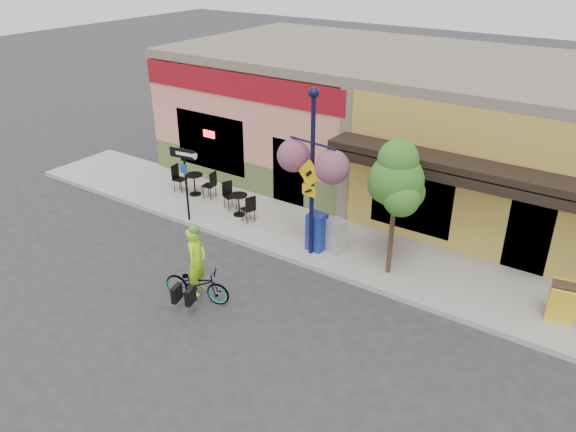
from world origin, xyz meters
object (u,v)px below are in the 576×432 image
at_px(bicycle, 197,284).
at_px(building, 429,126).
at_px(cyclist_rider, 197,270).
at_px(newspaper_box_grey, 336,236).
at_px(newspaper_box_blue, 317,232).
at_px(one_way_sign, 186,185).
at_px(street_tree, 394,209).
at_px(lamp_post, 312,175).

bearing_deg(bicycle, building, -25.71).
height_order(cyclist_rider, newspaper_box_grey, cyclist_rider).
bearing_deg(newspaper_box_blue, one_way_sign, -169.39).
bearing_deg(building, cyclist_rider, -100.41).
distance_m(cyclist_rider, street_tree, 5.01).
distance_m(bicycle, newspaper_box_grey, 4.12).
relative_size(lamp_post, one_way_sign, 1.98).
bearing_deg(building, street_tree, -75.80).
bearing_deg(building, newspaper_box_blue, -95.87).
xyz_separation_m(building, newspaper_box_blue, (-0.63, -6.17, -1.56)).
height_order(bicycle, lamp_post, lamp_post).
bearing_deg(one_way_sign, building, 47.06).
xyz_separation_m(lamp_post, newspaper_box_blue, (0.01, 0.28, -1.77)).
xyz_separation_m(cyclist_rider, newspaper_box_grey, (1.68, 3.74, -0.22)).
bearing_deg(bicycle, one_way_sign, 31.26).
height_order(one_way_sign, street_tree, street_tree).
bearing_deg(cyclist_rider, newspaper_box_blue, -32.99).
distance_m(bicycle, cyclist_rider, 0.41).
relative_size(building, cyclist_rider, 10.61).
bearing_deg(newspaper_box_blue, building, 85.51).
xyz_separation_m(building, newspaper_box_grey, (-0.11, -5.98, -1.61)).
xyz_separation_m(lamp_post, one_way_sign, (-4.19, -0.40, -1.14)).
xyz_separation_m(bicycle, street_tree, (3.39, 3.57, 1.53)).
height_order(building, newspaper_box_grey, building).
bearing_deg(cyclist_rider, street_tree, -58.11).
bearing_deg(lamp_post, building, 91.36).
xyz_separation_m(cyclist_rider, lamp_post, (1.14, 3.26, 1.60)).
bearing_deg(street_tree, newspaper_box_blue, -179.42).
bearing_deg(building, bicycle, -100.70).
bearing_deg(lamp_post, one_way_sign, -167.55).
bearing_deg(bicycle, cyclist_rider, -105.01).
height_order(building, newspaper_box_blue, building).
bearing_deg(cyclist_rider, one_way_sign, 31.74).
height_order(cyclist_rider, street_tree, street_tree).
relative_size(bicycle, one_way_sign, 0.73).
relative_size(bicycle, cyclist_rider, 0.99).
bearing_deg(lamp_post, newspaper_box_blue, 95.79).
height_order(building, lamp_post, lamp_post).
height_order(one_way_sign, newspaper_box_grey, one_way_sign).
bearing_deg(bicycle, street_tree, -58.54).
bearing_deg(one_way_sign, newspaper_box_grey, 2.71).
distance_m(building, cyclist_rider, 9.97).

